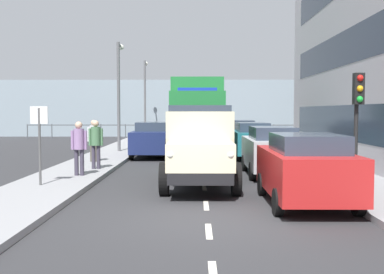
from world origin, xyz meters
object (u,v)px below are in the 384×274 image
car_teal_kerbside_2 (252,140)px  lamp_post_far (145,91)px  pedestrian_couple_a (94,137)px  lamp_post_promenade (119,85)px  car_navy_oppositeside_0 (152,139)px  pedestrian_in_dark_coat (79,144)px  traffic_light_near (358,104)px  car_silver_kerbside_1 (271,150)px  lorry_cargo_green (197,115)px  car_black_kerbside_3 (241,134)px  pedestrian_with_bag (96,140)px  car_red_kerbside_near (305,168)px  street_sign (39,131)px  truck_vintage_cream (200,148)px

car_teal_kerbside_2 → lamp_post_far: 16.66m
pedestrian_couple_a → lamp_post_promenade: lamp_post_promenade is taller
car_navy_oppositeside_0 → pedestrian_in_dark_coat: size_ratio=2.31×
traffic_light_near → lamp_post_far: 25.00m
car_silver_kerbside_1 → pedestrian_couple_a: (6.91, -2.99, 0.28)m
lorry_cargo_green → traffic_light_near: (-4.60, 10.03, 0.40)m
lorry_cargo_green → car_black_kerbside_3: size_ratio=2.06×
car_silver_kerbside_1 → pedestrian_with_bag: size_ratio=2.14×
lorry_cargo_green → pedestrian_in_dark_coat: lorry_cargo_green is taller
pedestrian_in_dark_coat → pedestrian_couple_a: (0.44, -4.07, -0.02)m
car_teal_kerbside_2 → car_red_kerbside_near: bearing=90.0°
car_silver_kerbside_1 → pedestrian_in_dark_coat: (6.47, 1.08, 0.30)m
lorry_cargo_green → pedestrian_in_dark_coat: size_ratio=4.63×
pedestrian_in_dark_coat → pedestrian_with_bag: bearing=-95.8°
lamp_post_far → pedestrian_with_bag: bearing=91.3°
car_black_kerbside_3 → car_navy_oppositeside_0: same height
car_red_kerbside_near → pedestrian_couple_a: (6.91, -7.97, 0.28)m
car_teal_kerbside_2 → car_navy_oppositeside_0: same height
lamp_post_far → street_sign: 23.74m
pedestrian_with_bag → car_red_kerbside_near: bearing=138.4°
car_silver_kerbside_1 → pedestrian_couple_a: 7.54m
car_red_kerbside_near → car_teal_kerbside_2: bearing=-90.0°
lorry_cargo_green → lamp_post_promenade: size_ratio=1.43×
truck_vintage_cream → street_sign: truck_vintage_cream is taller
truck_vintage_cream → car_black_kerbside_3: size_ratio=1.42×
lorry_cargo_green → lamp_post_far: bearing=-72.7°
car_red_kerbside_near → lamp_post_far: size_ratio=0.63×
pedestrian_couple_a → street_sign: size_ratio=0.77×
pedestrian_couple_a → street_sign: (0.18, 5.99, 0.51)m
traffic_light_near → pedestrian_couple_a: bearing=-32.7°
car_teal_kerbside_2 → lamp_post_promenade: 7.69m
traffic_light_near → car_silver_kerbside_1: bearing=-53.7°
car_black_kerbside_3 → pedestrian_in_dark_coat: 13.75m
car_red_kerbside_near → car_black_kerbside_3: same height
car_teal_kerbside_2 → car_navy_oppositeside_0: size_ratio=1.01×
truck_vintage_cream → traffic_light_near: size_ratio=1.76×
lorry_cargo_green → pedestrian_in_dark_coat: bearing=65.1°
car_teal_kerbside_2 → street_sign: bearing=50.8°
lorry_cargo_green → pedestrian_couple_a: 6.16m
truck_vintage_cream → lamp_post_far: bearing=-79.6°
car_red_kerbside_near → car_black_kerbside_3: bearing=-90.0°
lorry_cargo_green → pedestrian_with_bag: 7.68m
lamp_post_promenade → pedestrian_couple_a: bearing=88.0°
car_red_kerbside_near → street_sign: bearing=-15.5°
pedestrian_couple_a → car_red_kerbside_near: bearing=131.0°
street_sign → pedestrian_in_dark_coat: bearing=-108.0°
pedestrian_in_dark_coat → lamp_post_promenade: bearing=-88.4°
car_teal_kerbside_2 → car_black_kerbside_3: same height
car_teal_kerbside_2 → car_silver_kerbside_1: bearing=90.0°
car_silver_kerbside_1 → car_teal_kerbside_2: bearing=-90.0°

